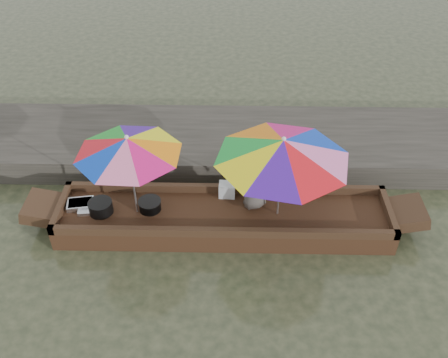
{
  "coord_description": "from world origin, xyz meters",
  "views": [
    {
      "loc": [
        0.13,
        -6.23,
        6.09
      ],
      "look_at": [
        0.0,
        0.1,
        1.0
      ],
      "focal_mm": 40.0,
      "sensor_mm": 36.0,
      "label": 1
    }
  ],
  "objects_px": {
    "tray_crayfish": "(80,204)",
    "boat_hull": "(224,220)",
    "charcoal_grill": "(150,205)",
    "vendor": "(255,180)",
    "cooking_pot": "(101,207)",
    "umbrella_bow": "(132,176)",
    "umbrella_stern": "(280,178)",
    "tray_scallop": "(92,208)",
    "supply_bag": "(227,190)"
  },
  "relations": [
    {
      "from": "cooking_pot",
      "to": "umbrella_stern",
      "type": "bearing_deg",
      "value": 0.47
    },
    {
      "from": "tray_crayfish",
      "to": "umbrella_stern",
      "type": "height_order",
      "value": "umbrella_stern"
    },
    {
      "from": "cooking_pot",
      "to": "tray_crayfish",
      "type": "bearing_deg",
      "value": 160.28
    },
    {
      "from": "boat_hull",
      "to": "charcoal_grill",
      "type": "bearing_deg",
      "value": 177.41
    },
    {
      "from": "tray_scallop",
      "to": "supply_bag",
      "type": "bearing_deg",
      "value": 10.48
    },
    {
      "from": "tray_crayfish",
      "to": "vendor",
      "type": "height_order",
      "value": "vendor"
    },
    {
      "from": "charcoal_grill",
      "to": "supply_bag",
      "type": "relative_size",
      "value": 1.31
    },
    {
      "from": "boat_hull",
      "to": "cooking_pot",
      "type": "distance_m",
      "value": 2.1
    },
    {
      "from": "cooking_pot",
      "to": "tray_crayfish",
      "type": "distance_m",
      "value": 0.42
    },
    {
      "from": "supply_bag",
      "to": "vendor",
      "type": "bearing_deg",
      "value": -27.92
    },
    {
      "from": "supply_bag",
      "to": "boat_hull",
      "type": "bearing_deg",
      "value": -95.87
    },
    {
      "from": "tray_scallop",
      "to": "supply_bag",
      "type": "height_order",
      "value": "supply_bag"
    },
    {
      "from": "tray_crayfish",
      "to": "supply_bag",
      "type": "xyz_separation_m",
      "value": [
        2.51,
        0.34,
        0.09
      ]
    },
    {
      "from": "boat_hull",
      "to": "charcoal_grill",
      "type": "relative_size",
      "value": 15.31
    },
    {
      "from": "umbrella_bow",
      "to": "boat_hull",
      "type": "bearing_deg",
      "value": 0.0
    },
    {
      "from": "vendor",
      "to": "supply_bag",
      "type": "bearing_deg",
      "value": -57.34
    },
    {
      "from": "tray_crayfish",
      "to": "tray_scallop",
      "type": "relative_size",
      "value": 1.0
    },
    {
      "from": "tray_crayfish",
      "to": "boat_hull",
      "type": "bearing_deg",
      "value": -2.66
    },
    {
      "from": "vendor",
      "to": "cooking_pot",
      "type": "bearing_deg",
      "value": -24.4
    },
    {
      "from": "umbrella_stern",
      "to": "tray_scallop",
      "type": "bearing_deg",
      "value": 179.56
    },
    {
      "from": "vendor",
      "to": "umbrella_bow",
      "type": "relative_size",
      "value": 0.65
    },
    {
      "from": "boat_hull",
      "to": "umbrella_stern",
      "type": "relative_size",
      "value": 2.61
    },
    {
      "from": "boat_hull",
      "to": "cooking_pot",
      "type": "bearing_deg",
      "value": -179.32
    },
    {
      "from": "charcoal_grill",
      "to": "vendor",
      "type": "distance_m",
      "value": 1.84
    },
    {
      "from": "boat_hull",
      "to": "vendor",
      "type": "height_order",
      "value": "vendor"
    },
    {
      "from": "umbrella_bow",
      "to": "umbrella_stern",
      "type": "height_order",
      "value": "same"
    },
    {
      "from": "charcoal_grill",
      "to": "tray_crayfish",
      "type": "bearing_deg",
      "value": 177.27
    },
    {
      "from": "supply_bag",
      "to": "vendor",
      "type": "relative_size",
      "value": 0.25
    },
    {
      "from": "tray_scallop",
      "to": "umbrella_stern",
      "type": "height_order",
      "value": "umbrella_stern"
    },
    {
      "from": "cooking_pot",
      "to": "charcoal_grill",
      "type": "bearing_deg",
      "value": 5.68
    },
    {
      "from": "cooking_pot",
      "to": "vendor",
      "type": "distance_m",
      "value": 2.64
    },
    {
      "from": "charcoal_grill",
      "to": "umbrella_stern",
      "type": "relative_size",
      "value": 0.17
    },
    {
      "from": "tray_scallop",
      "to": "vendor",
      "type": "height_order",
      "value": "vendor"
    },
    {
      "from": "charcoal_grill",
      "to": "vendor",
      "type": "xyz_separation_m",
      "value": [
        1.77,
        0.15,
        0.47
      ]
    },
    {
      "from": "cooking_pot",
      "to": "boat_hull",
      "type": "bearing_deg",
      "value": 0.68
    },
    {
      "from": "umbrella_bow",
      "to": "cooking_pot",
      "type": "bearing_deg",
      "value": -177.68
    },
    {
      "from": "cooking_pot",
      "to": "supply_bag",
      "type": "bearing_deg",
      "value": 12.59
    },
    {
      "from": "boat_hull",
      "to": "tray_scallop",
      "type": "xyz_separation_m",
      "value": [
        -2.25,
        0.02,
        0.21
      ]
    },
    {
      "from": "boat_hull",
      "to": "umbrella_bow",
      "type": "relative_size",
      "value": 3.31
    },
    {
      "from": "vendor",
      "to": "umbrella_bow",
      "type": "bearing_deg",
      "value": -23.59
    },
    {
      "from": "boat_hull",
      "to": "umbrella_bow",
      "type": "height_order",
      "value": "umbrella_bow"
    },
    {
      "from": "cooking_pot",
      "to": "supply_bag",
      "type": "height_order",
      "value": "supply_bag"
    },
    {
      "from": "tray_crayfish",
      "to": "umbrella_bow",
      "type": "height_order",
      "value": "umbrella_bow"
    },
    {
      "from": "umbrella_stern",
      "to": "umbrella_bow",
      "type": "bearing_deg",
      "value": 180.0
    },
    {
      "from": "cooking_pot",
      "to": "umbrella_bow",
      "type": "bearing_deg",
      "value": 2.32
    },
    {
      "from": "supply_bag",
      "to": "umbrella_stern",
      "type": "distance_m",
      "value": 1.16
    },
    {
      "from": "supply_bag",
      "to": "tray_crayfish",
      "type": "bearing_deg",
      "value": -172.4
    },
    {
      "from": "tray_crayfish",
      "to": "vendor",
      "type": "relative_size",
      "value": 0.4
    },
    {
      "from": "tray_scallop",
      "to": "tray_crayfish",
      "type": "bearing_deg",
      "value": 157.19
    },
    {
      "from": "tray_crayfish",
      "to": "vendor",
      "type": "bearing_deg",
      "value": 1.7
    }
  ]
}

